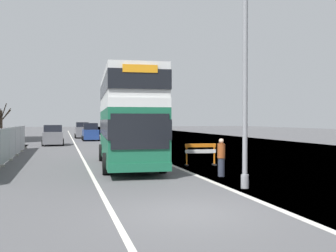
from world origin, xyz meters
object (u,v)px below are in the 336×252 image
(double_decker_bus, at_px, (128,118))
(roadworks_barrier, at_px, (201,152))
(car_oncoming_near, at_px, (53,136))
(car_receding_far, at_px, (82,131))
(lamppost_foreground, at_px, (245,84))
(pedestrian_at_kerb, at_px, (221,157))
(car_receding_mid, at_px, (90,132))

(double_decker_bus, bearing_deg, roadworks_barrier, -13.77)
(car_oncoming_near, height_order, car_receding_far, car_receding_far)
(lamppost_foreground, xyz_separation_m, car_receding_far, (-3.70, 42.13, -2.72))
(double_decker_bus, bearing_deg, pedestrian_at_kerb, -56.59)
(double_decker_bus, relative_size, pedestrian_at_kerb, 6.47)
(double_decker_bus, relative_size, car_oncoming_near, 2.77)
(car_receding_far, bearing_deg, double_decker_bus, -88.76)
(lamppost_foreground, distance_m, car_receding_far, 42.38)
(double_decker_bus, height_order, roadworks_barrier, double_decker_bus)
(roadworks_barrier, height_order, car_receding_mid, car_receding_mid)
(lamppost_foreground, distance_m, roadworks_barrier, 7.70)
(pedestrian_at_kerb, bearing_deg, lamppost_foreground, -96.60)
(roadworks_barrier, bearing_deg, car_receding_mid, 98.04)
(roadworks_barrier, xyz_separation_m, pedestrian_at_kerb, (-0.52, -4.07, 0.07))
(car_receding_far, height_order, pedestrian_at_kerb, car_receding_far)
(roadworks_barrier, distance_m, car_receding_mid, 28.15)
(pedestrian_at_kerb, bearing_deg, double_decker_bus, 123.41)
(roadworks_barrier, height_order, car_receding_far, car_receding_far)
(double_decker_bus, xyz_separation_m, car_receding_mid, (-0.12, 26.94, -1.62))
(double_decker_bus, xyz_separation_m, car_oncoming_near, (-4.26, 19.03, -1.66))
(lamppost_foreground, height_order, roadworks_barrier, lamppost_foreground)
(lamppost_foreground, bearing_deg, car_oncoming_near, 104.97)
(lamppost_foreground, distance_m, car_oncoming_near, 28.09)
(double_decker_bus, height_order, lamppost_foreground, lamppost_foreground)
(lamppost_foreground, height_order, pedestrian_at_kerb, lamppost_foreground)
(roadworks_barrier, xyz_separation_m, car_receding_mid, (-3.94, 27.87, 0.22))
(lamppost_foreground, bearing_deg, double_decker_bus, 110.32)
(car_receding_mid, bearing_deg, pedestrian_at_kerb, -83.89)
(car_receding_far, relative_size, pedestrian_at_kerb, 2.71)
(roadworks_barrier, height_order, pedestrian_at_kerb, pedestrian_at_kerb)
(lamppost_foreground, bearing_deg, roadworks_barrier, 83.01)
(lamppost_foreground, relative_size, car_oncoming_near, 2.05)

